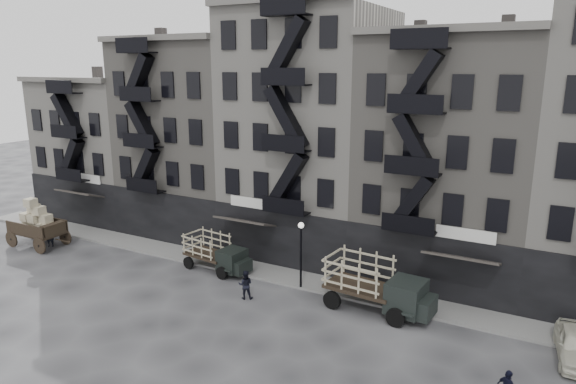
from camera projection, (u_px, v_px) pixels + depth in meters
The scene contains 13 objects.
ground at pixel (236, 295), 30.63m from camera, with size 140.00×140.00×0.00m, color #38383A.
sidewalk at pixel (268, 272), 33.81m from camera, with size 55.00×2.50×0.15m, color slate.
building_west at pixel (113, 148), 46.83m from camera, with size 10.00×11.35×13.20m.
building_midwest at pixel (200, 139), 41.83m from camera, with size 10.00×11.35×16.20m.
building_center at pixel (310, 134), 36.95m from camera, with size 10.00×11.35×18.20m.
building_mideast at pixel (451, 160), 32.56m from camera, with size 10.00×11.35×16.20m.
lamp_post at pixel (301, 246), 30.78m from camera, with size 0.36×0.36×4.28m.
horse at pixel (38, 223), 41.83m from camera, with size 0.89×1.95×1.65m, color beige.
wagon at pixel (35, 219), 38.52m from camera, with size 4.41×2.44×3.70m.
stake_truck_west at pixel (216, 250), 34.04m from camera, with size 5.01×2.50×2.42m.
stake_truck_east at pixel (376, 282), 28.33m from camera, with size 6.19×2.93×3.02m.
pedestrian_west at pixel (50, 236), 38.62m from camera, with size 0.62×0.41×1.70m, color black.
pedestrian_mid at pixel (245, 285), 29.99m from camera, with size 0.85×0.66×1.75m, color black.
Camera 1 is at (16.21, -23.32, 13.40)m, focal length 32.00 mm.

